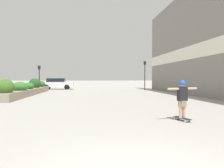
% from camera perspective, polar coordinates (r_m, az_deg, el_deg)
% --- Properties ---
extents(planter_box, '(1.30, 13.68, 1.52)m').
position_cam_1_polar(planter_box, '(21.52, -21.04, -1.33)').
color(planter_box, gray).
rests_on(planter_box, ground_plane).
extents(skateboard, '(0.42, 0.81, 0.10)m').
position_cam_1_polar(skateboard, '(8.31, 17.86, -8.61)').
color(skateboard, black).
rests_on(skateboard, ground_plane).
extents(skateboarder, '(1.24, 0.44, 1.36)m').
position_cam_1_polar(skateboarder, '(8.21, 17.91, -2.75)').
color(skateboarder, tan).
rests_on(skateboarder, skateboard).
extents(car_center_left, '(4.39, 1.93, 1.53)m').
position_cam_1_polar(car_center_left, '(31.36, -14.14, 0.14)').
color(car_center_left, silver).
rests_on(car_center_left, ground_plane).
extents(traffic_light_left, '(0.28, 0.30, 3.08)m').
position_cam_1_polar(traffic_light_left, '(27.72, -18.49, 2.65)').
color(traffic_light_left, black).
rests_on(traffic_light_left, ground_plane).
extents(traffic_light_right, '(0.28, 0.30, 3.76)m').
position_cam_1_polar(traffic_light_right, '(28.64, 8.58, 3.51)').
color(traffic_light_right, black).
rests_on(traffic_light_right, ground_plane).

